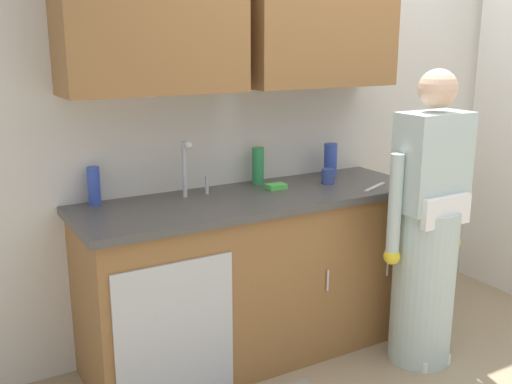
{
  "coord_description": "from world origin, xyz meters",
  "views": [
    {
      "loc": [
        -2.09,
        -2.01,
        1.76
      ],
      "look_at": [
        -0.62,
        0.55,
        1.0
      ],
      "focal_mm": 41.6,
      "sensor_mm": 36.0,
      "label": 1
    }
  ],
  "objects_px": {
    "bottle_water_tall": "(258,166)",
    "cup_by_sink": "(328,176)",
    "sink": "(203,205)",
    "sponge": "(276,186)",
    "bottle_dish_liquid": "(94,186)",
    "knife_on_counter": "(375,187)",
    "bottle_water_short": "(330,160)",
    "person_at_sink": "(426,243)"
  },
  "relations": [
    {
      "from": "bottle_water_short",
      "to": "knife_on_counter",
      "type": "bearing_deg",
      "value": -83.21
    },
    {
      "from": "bottle_dish_liquid",
      "to": "bottle_water_tall",
      "type": "relative_size",
      "value": 0.91
    },
    {
      "from": "bottle_water_short",
      "to": "knife_on_counter",
      "type": "xyz_separation_m",
      "value": [
        0.04,
        -0.37,
        -0.1
      ]
    },
    {
      "from": "bottle_water_tall",
      "to": "cup_by_sink",
      "type": "xyz_separation_m",
      "value": [
        0.36,
        -0.2,
        -0.06
      ]
    },
    {
      "from": "bottle_dish_liquid",
      "to": "bottle_water_tall",
      "type": "height_order",
      "value": "bottle_water_tall"
    },
    {
      "from": "sink",
      "to": "bottle_water_short",
      "type": "relative_size",
      "value": 2.46
    },
    {
      "from": "bottle_water_tall",
      "to": "bottle_water_short",
      "type": "height_order",
      "value": "bottle_water_tall"
    },
    {
      "from": "knife_on_counter",
      "to": "sponge",
      "type": "distance_m",
      "value": 0.57
    },
    {
      "from": "sink",
      "to": "knife_on_counter",
      "type": "xyz_separation_m",
      "value": [
        0.99,
        -0.2,
        0.02
      ]
    },
    {
      "from": "person_at_sink",
      "to": "bottle_dish_liquid",
      "type": "relative_size",
      "value": 8.2
    },
    {
      "from": "bottle_dish_liquid",
      "to": "knife_on_counter",
      "type": "distance_m",
      "value": 1.55
    },
    {
      "from": "knife_on_counter",
      "to": "person_at_sink",
      "type": "bearing_deg",
      "value": -99.72
    },
    {
      "from": "person_at_sink",
      "to": "sponge",
      "type": "xyz_separation_m",
      "value": [
        -0.6,
        0.59,
        0.26
      ]
    },
    {
      "from": "bottle_water_tall",
      "to": "sponge",
      "type": "relative_size",
      "value": 1.97
    },
    {
      "from": "cup_by_sink",
      "to": "sponge",
      "type": "height_order",
      "value": "cup_by_sink"
    },
    {
      "from": "bottle_water_tall",
      "to": "cup_by_sink",
      "type": "relative_size",
      "value": 2.43
    },
    {
      "from": "sink",
      "to": "sponge",
      "type": "xyz_separation_m",
      "value": [
        0.48,
        0.05,
        0.03
      ]
    },
    {
      "from": "cup_by_sink",
      "to": "bottle_dish_liquid",
      "type": "bearing_deg",
      "value": 170.28
    },
    {
      "from": "bottle_dish_liquid",
      "to": "knife_on_counter",
      "type": "bearing_deg",
      "value": -16.23
    },
    {
      "from": "sink",
      "to": "knife_on_counter",
      "type": "distance_m",
      "value": 1.01
    },
    {
      "from": "bottle_water_short",
      "to": "sponge",
      "type": "height_order",
      "value": "bottle_water_short"
    },
    {
      "from": "sponge",
      "to": "cup_by_sink",
      "type": "bearing_deg",
      "value": -7.1
    },
    {
      "from": "cup_by_sink",
      "to": "sponge",
      "type": "relative_size",
      "value": 0.81
    },
    {
      "from": "bottle_dish_liquid",
      "to": "sponge",
      "type": "xyz_separation_m",
      "value": [
        0.98,
        -0.18,
        -0.08
      ]
    },
    {
      "from": "bottle_dish_liquid",
      "to": "sink",
      "type": "bearing_deg",
      "value": -24.75
    },
    {
      "from": "bottle_water_tall",
      "to": "bottle_water_short",
      "type": "bearing_deg",
      "value": -4.15
    },
    {
      "from": "person_at_sink",
      "to": "cup_by_sink",
      "type": "height_order",
      "value": "person_at_sink"
    },
    {
      "from": "person_at_sink",
      "to": "cup_by_sink",
      "type": "bearing_deg",
      "value": 116.22
    },
    {
      "from": "bottle_water_short",
      "to": "cup_by_sink",
      "type": "xyz_separation_m",
      "value": [
        -0.14,
        -0.16,
        -0.06
      ]
    },
    {
      "from": "cup_by_sink",
      "to": "sponge",
      "type": "xyz_separation_m",
      "value": [
        -0.33,
        0.04,
        -0.03
      ]
    },
    {
      "from": "bottle_dish_liquid",
      "to": "bottle_water_tall",
      "type": "xyz_separation_m",
      "value": [
        0.95,
        -0.03,
        0.01
      ]
    },
    {
      "from": "person_at_sink",
      "to": "bottle_dish_liquid",
      "type": "height_order",
      "value": "person_at_sink"
    },
    {
      "from": "bottle_water_short",
      "to": "sink",
      "type": "bearing_deg",
      "value": -170.01
    },
    {
      "from": "bottle_dish_liquid",
      "to": "cup_by_sink",
      "type": "distance_m",
      "value": 1.33
    },
    {
      "from": "sink",
      "to": "bottle_water_tall",
      "type": "distance_m",
      "value": 0.51
    },
    {
      "from": "cup_by_sink",
      "to": "knife_on_counter",
      "type": "xyz_separation_m",
      "value": [
        0.18,
        -0.21,
        -0.04
      ]
    },
    {
      "from": "person_at_sink",
      "to": "sponge",
      "type": "distance_m",
      "value": 0.88
    },
    {
      "from": "sink",
      "to": "sponge",
      "type": "bearing_deg",
      "value": 5.68
    },
    {
      "from": "bottle_dish_liquid",
      "to": "cup_by_sink",
      "type": "relative_size",
      "value": 2.21
    },
    {
      "from": "sponge",
      "to": "knife_on_counter",
      "type": "bearing_deg",
      "value": -26.1
    },
    {
      "from": "sink",
      "to": "bottle_dish_liquid",
      "type": "bearing_deg",
      "value": 155.25
    },
    {
      "from": "bottle_dish_liquid",
      "to": "knife_on_counter",
      "type": "relative_size",
      "value": 0.82
    }
  ]
}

